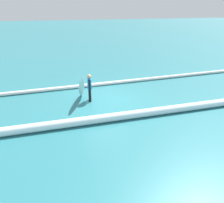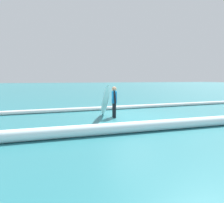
{
  "view_description": "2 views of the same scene",
  "coord_description": "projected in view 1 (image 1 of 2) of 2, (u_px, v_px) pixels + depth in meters",
  "views": [
    {
      "loc": [
        3.38,
        10.88,
        4.65
      ],
      "look_at": [
        0.55,
        2.51,
        0.92
      ],
      "focal_mm": 35.79,
      "sensor_mm": 36.0,
      "label": 1
    },
    {
      "loc": [
        3.78,
        8.31,
        1.81
      ],
      "look_at": [
        1.48,
        1.26,
        0.93
      ],
      "focal_mm": 30.57,
      "sensor_mm": 36.0,
      "label": 2
    }
  ],
  "objects": [
    {
      "name": "ground_plane",
      "position": [
        107.0,
        99.0,
        12.3
      ],
      "size": [
        171.2,
        171.2,
        0.0
      ],
      "primitive_type": "plane",
      "color": "#266D76"
    },
    {
      "name": "surfboard",
      "position": [
        81.0,
        87.0,
        11.73
      ],
      "size": [
        0.53,
        1.82,
        1.59
      ],
      "color": "white",
      "rests_on": "ground_plane"
    },
    {
      "name": "wave_crest_foreground",
      "position": [
        124.0,
        82.0,
        14.83
      ],
      "size": [
        21.31,
        0.24,
        0.22
      ],
      "primitive_type": "cylinder",
      "rotation": [
        0.0,
        1.57,
        -0.0
      ],
      "color": "white",
      "rests_on": "ground_plane"
    },
    {
      "name": "wave_crest_midground",
      "position": [
        141.0,
        113.0,
        10.19
      ],
      "size": [
        21.68,
        1.21,
        0.37
      ],
      "primitive_type": "cylinder",
      "rotation": [
        0.0,
        1.57,
        -0.04
      ],
      "color": "white",
      "rests_on": "ground_plane"
    },
    {
      "name": "surfer",
      "position": [
        89.0,
        86.0,
        11.77
      ],
      "size": [
        0.26,
        0.61,
        1.46
      ],
      "rotation": [
        0.0,
        0.0,
        4.52
      ],
      "color": "black",
      "rests_on": "ground_plane"
    }
  ]
}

